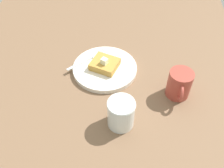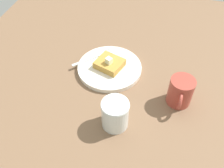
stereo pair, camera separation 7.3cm
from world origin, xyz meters
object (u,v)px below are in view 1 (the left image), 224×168
coffee_mug (179,84)px  syrup_jar (121,114)px  fork (89,58)px  plate (105,68)px

coffee_mug → syrup_jar: bearing=-52.8°
syrup_jar → coffee_mug: size_ratio=0.87×
fork → coffee_mug: coffee_mug is taller
plate → coffee_mug: 24.83cm
plate → fork: size_ratio=1.70×
plate → coffee_mug: coffee_mug is taller
fork → coffee_mug: (11.55, 28.96, 2.68)cm
plate → coffee_mug: (8.09, 23.22, 3.50)cm
fork → syrup_jar: bearing=28.1°
plate → syrup_jar: (20.42, 6.99, 3.31)cm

